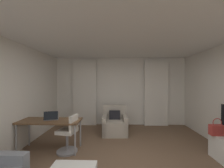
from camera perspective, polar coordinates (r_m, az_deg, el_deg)
name	(u,v)px	position (r m, az deg, el deg)	size (l,w,h in m)	color
wall_window	(120,91)	(5.63, 3.25, -2.92)	(5.12, 0.06, 2.60)	silver
ceiling	(125,28)	(2.77, 5.23, 21.39)	(5.12, 6.12, 0.06)	white
curtain_left_panel	(85,93)	(5.63, -10.87, -3.44)	(0.90, 0.06, 2.50)	silver
curtain_right_panel	(156,93)	(5.71, 17.25, -3.40)	(0.90, 0.06, 2.50)	silver
armchair	(115,124)	(4.82, 1.09, -15.74)	(0.80, 0.86, 0.87)	#B2A899
desk	(50,123)	(3.89, -23.43, -13.97)	(1.45, 0.58, 0.74)	brown
desk_chair	(69,136)	(3.72, -16.93, -19.11)	(0.48, 0.48, 0.88)	gray
laptop	(51,118)	(3.88, -23.08, -12.35)	(0.38, 0.33, 0.22)	#ADADB2
handbag_primary	(217,130)	(3.96, 36.45, -14.44)	(0.30, 0.14, 0.37)	#B73833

